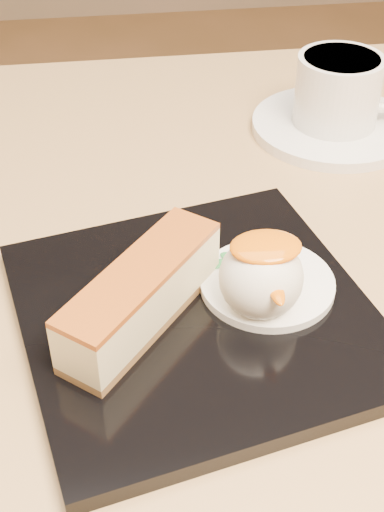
{
  "coord_description": "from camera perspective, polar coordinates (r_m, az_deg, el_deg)",
  "views": [
    {
      "loc": [
        -0.07,
        -0.36,
        1.05
      ],
      "look_at": [
        -0.02,
        -0.01,
        0.76
      ],
      "focal_mm": 50.0,
      "sensor_mm": 36.0,
      "label": 1
    }
  ],
  "objects": [
    {
      "name": "table",
      "position": [
        0.61,
        1.49,
        -13.98
      ],
      "size": [
        0.8,
        0.8,
        0.72
      ],
      "color": "black",
      "rests_on": "ground"
    },
    {
      "name": "dessert_plate",
      "position": [
        0.47,
        0.34,
        -4.79
      ],
      "size": [
        0.26,
        0.26,
        0.01
      ],
      "primitive_type": "cube",
      "rotation": [
        0.0,
        0.0,
        0.21
      ],
      "color": "black",
      "rests_on": "table"
    },
    {
      "name": "cheesecake",
      "position": [
        0.44,
        -4.07,
        -3.12
      ],
      "size": [
        0.11,
        0.12,
        0.04
      ],
      "rotation": [
        0.0,
        0.0,
        0.87
      ],
      "color": "brown",
      "rests_on": "dessert_plate"
    },
    {
      "name": "cream_smear",
      "position": [
        0.48,
        6.03,
        -2.18
      ],
      "size": [
        0.09,
        0.09,
        0.01
      ],
      "primitive_type": "cylinder",
      "color": "white",
      "rests_on": "dessert_plate"
    },
    {
      "name": "ice_cream_scoop",
      "position": [
        0.45,
        5.54,
        -1.73
      ],
      "size": [
        0.05,
        0.05,
        0.05
      ],
      "primitive_type": "sphere",
      "color": "white",
      "rests_on": "cream_smear"
    },
    {
      "name": "mango_sauce",
      "position": [
        0.43,
        5.92,
        0.73
      ],
      "size": [
        0.04,
        0.03,
        0.01
      ],
      "primitive_type": "ellipsoid",
      "color": "orange",
      "rests_on": "ice_cream_scoop"
    },
    {
      "name": "mint_sprig",
      "position": [
        0.49,
        2.08,
        -0.26
      ],
      "size": [
        0.03,
        0.02,
        0.0
      ],
      "color": "#2E8D3E",
      "rests_on": "cream_smear"
    },
    {
      "name": "saucer",
      "position": [
        0.69,
        11.19,
        10.15
      ],
      "size": [
        0.15,
        0.15,
        0.01
      ],
      "primitive_type": "cylinder",
      "color": "white",
      "rests_on": "table"
    },
    {
      "name": "coffee_cup",
      "position": [
        0.67,
        11.76,
        12.95
      ],
      "size": [
        0.1,
        0.08,
        0.06
      ],
      "rotation": [
        0.0,
        0.0,
        -0.14
      ],
      "color": "white",
      "rests_on": "saucer"
    }
  ]
}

